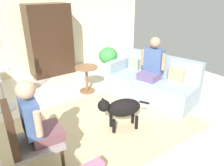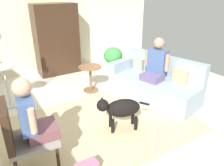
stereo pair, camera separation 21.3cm
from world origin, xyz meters
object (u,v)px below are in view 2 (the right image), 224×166
(dog, at_px, (121,108))
(armoire_cabinet, at_px, (57,40))
(couch, at_px, (154,83))
(armchair, at_px, (20,134))
(person_on_armchair, at_px, (31,115))
(potted_plant, at_px, (113,59))
(person_on_couch, at_px, (156,63))
(bird_cage_stand, at_px, (3,69))
(round_end_table, at_px, (90,76))

(dog, relative_size, armoire_cabinet, 0.46)
(couch, xyz_separation_m, armchair, (-2.84, -0.69, 0.24))
(armchair, xyz_separation_m, dog, (1.57, 0.08, -0.16))
(armchair, distance_m, dog, 1.58)
(person_on_armchair, xyz_separation_m, potted_plant, (2.45, 1.98, -0.21))
(person_on_armchair, relative_size, dog, 0.97)
(couch, relative_size, armchair, 2.07)
(dog, relative_size, potted_plant, 0.99)
(person_on_couch, xyz_separation_m, armoire_cabinet, (-1.20, 2.62, 0.13))
(dog, bearing_deg, armchair, -177.06)
(armoire_cabinet, bearing_deg, potted_plant, -52.80)
(dog, xyz_separation_m, armoire_cabinet, (0.06, 3.19, 0.53))
(armoire_cabinet, bearing_deg, armchair, -116.42)
(couch, xyz_separation_m, bird_cage_stand, (-2.74, 1.26, 0.47))
(dog, bearing_deg, potted_plant, 61.06)
(couch, bearing_deg, round_end_table, 136.13)
(person_on_couch, bearing_deg, bird_cage_stand, 154.33)
(person_on_armchair, bearing_deg, person_on_couch, 13.95)
(dog, distance_m, potted_plant, 2.16)
(person_on_armchair, xyz_separation_m, round_end_table, (1.65, 1.69, -0.42))
(couch, bearing_deg, person_on_armchair, -165.33)
(round_end_table, height_order, armoire_cabinet, armoire_cabinet)
(couch, height_order, person_on_armchair, person_on_armchair)
(person_on_armchair, relative_size, potted_plant, 0.96)
(person_on_armchair, xyz_separation_m, bird_cage_stand, (-0.06, 1.96, 0.01))
(person_on_armchair, relative_size, armoire_cabinet, 0.45)
(person_on_couch, relative_size, round_end_table, 1.44)
(person_on_armchair, height_order, armoire_cabinet, armoire_cabinet)
(person_on_couch, bearing_deg, couch, 58.24)
(round_end_table, distance_m, dog, 1.62)
(couch, relative_size, person_on_armchair, 2.46)
(couch, relative_size, dog, 2.38)
(round_end_table, bearing_deg, potted_plant, 19.94)
(round_end_table, height_order, potted_plant, potted_plant)
(armchair, bearing_deg, dog, 2.94)
(armchair, distance_m, armoire_cabinet, 3.67)
(couch, xyz_separation_m, person_on_armchair, (-2.68, -0.70, 0.46))
(armchair, xyz_separation_m, person_on_armchair, (0.16, -0.01, 0.22))
(person_on_armchair, relative_size, round_end_table, 1.37)
(dog, xyz_separation_m, potted_plant, (1.04, 1.89, 0.17))
(couch, height_order, round_end_table, couch)
(dog, relative_size, bird_cage_stand, 0.57)
(armchair, bearing_deg, potted_plant, 37.02)
(couch, relative_size, potted_plant, 2.36)
(potted_plant, height_order, armoire_cabinet, armoire_cabinet)
(bird_cage_stand, xyz_separation_m, armoire_cabinet, (1.52, 1.32, 0.13))
(couch, bearing_deg, bird_cage_stand, 155.27)
(person_on_armchair, bearing_deg, dog, 3.86)
(person_on_couch, distance_m, dog, 1.43)
(round_end_table, xyz_separation_m, armoire_cabinet, (-0.19, 1.59, 0.56))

